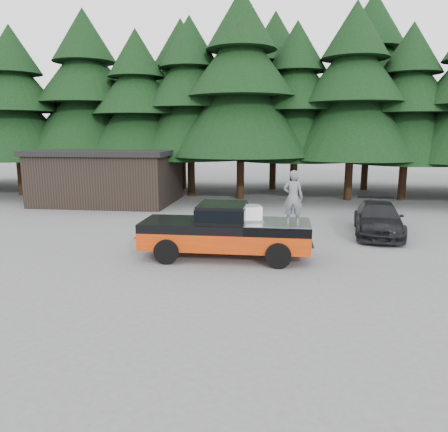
# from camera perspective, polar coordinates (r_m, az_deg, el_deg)

# --- Properties ---
(ground) EXTENTS (120.00, 120.00, 0.00)m
(ground) POSITION_cam_1_polar(r_m,az_deg,el_deg) (14.80, 0.73, -6.14)
(ground) COLOR #535356
(ground) RESTS_ON ground
(pickup_truck) EXTENTS (6.00, 2.04, 1.33)m
(pickup_truck) POSITION_cam_1_polar(r_m,az_deg,el_deg) (15.25, 0.18, -3.03)
(pickup_truck) COLOR #DE3200
(pickup_truck) RESTS_ON ground
(truck_cab) EXTENTS (1.66, 1.90, 0.59)m
(truck_cab) POSITION_cam_1_polar(r_m,az_deg,el_deg) (15.07, -0.20, 0.53)
(truck_cab) COLOR black
(truck_cab) RESTS_ON pickup_truck
(air_compressor) EXTENTS (0.82, 0.73, 0.48)m
(air_compressor) POSITION_cam_1_polar(r_m,az_deg,el_deg) (15.04, 3.51, 0.28)
(air_compressor) COLOR silver
(air_compressor) RESTS_ON pickup_truck
(man_on_bed) EXTENTS (0.68, 0.47, 1.79)m
(man_on_bed) POSITION_cam_1_polar(r_m,az_deg,el_deg) (14.59, 9.01, 2.44)
(man_on_bed) COLOR #545A5C
(man_on_bed) RESTS_ON pickup_truck
(parked_car) EXTENTS (2.54, 4.95, 1.38)m
(parked_car) POSITION_cam_1_polar(r_m,az_deg,el_deg) (19.85, 19.49, -0.34)
(parked_car) COLOR black
(parked_car) RESTS_ON ground
(utility_building) EXTENTS (8.40, 6.40, 3.30)m
(utility_building) POSITION_cam_1_polar(r_m,az_deg,el_deg) (28.28, -14.77, 5.09)
(utility_building) COLOR black
(utility_building) RESTS_ON ground
(treeline) EXTENTS (60.15, 16.05, 17.50)m
(treeline) POSITION_cam_1_polar(r_m,az_deg,el_deg) (31.47, 5.41, 16.99)
(treeline) COLOR black
(treeline) RESTS_ON ground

